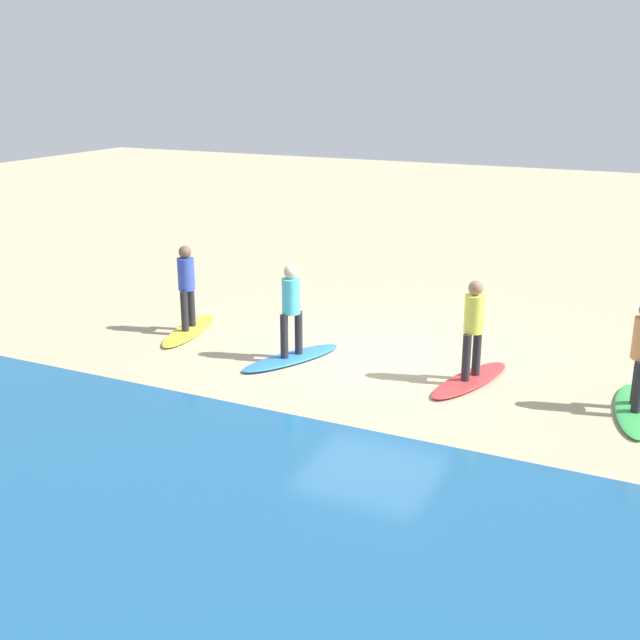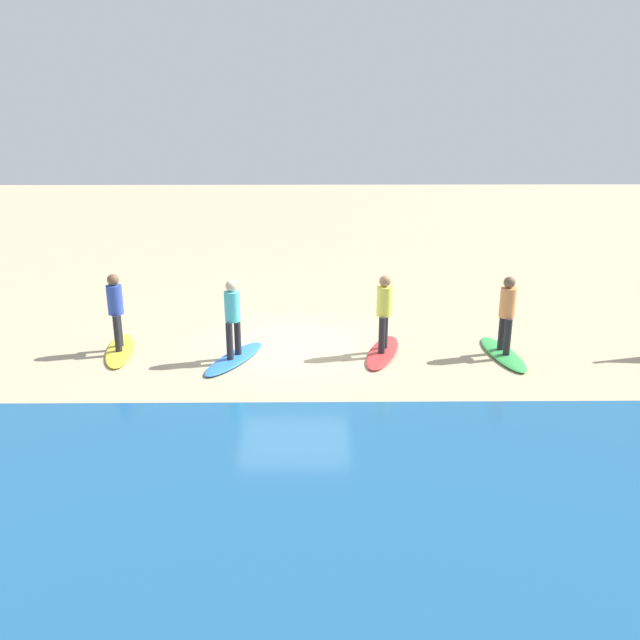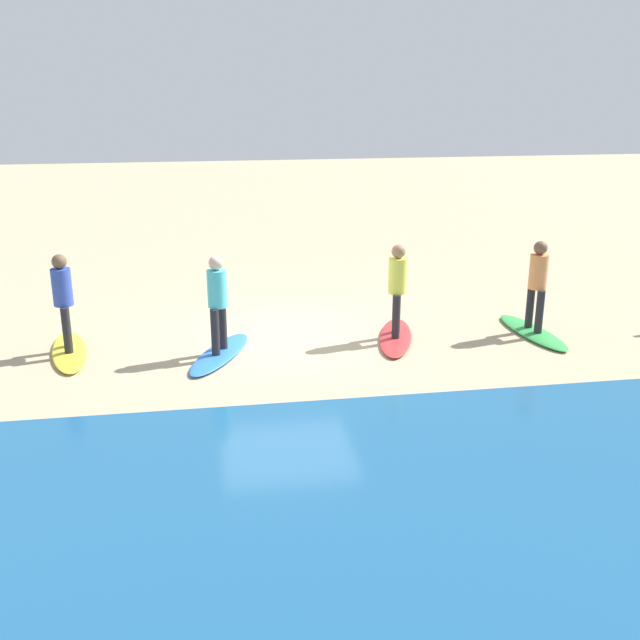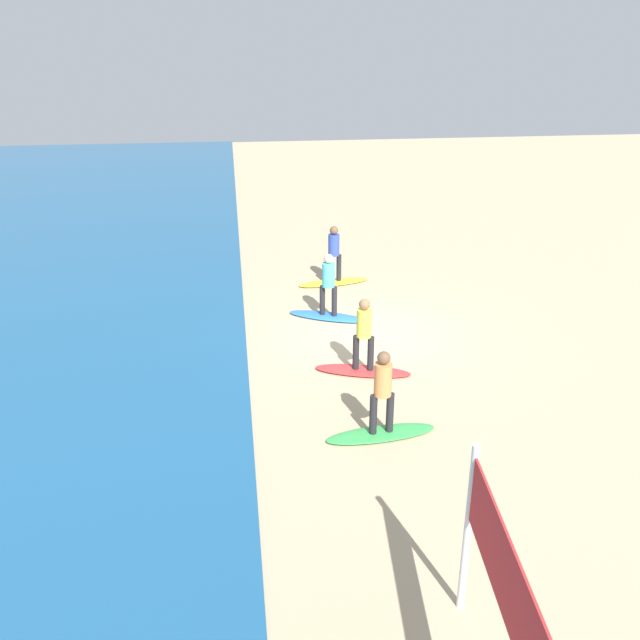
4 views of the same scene
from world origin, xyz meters
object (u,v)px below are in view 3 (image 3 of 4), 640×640
Objects in this scene: surfer_green at (538,279)px; surfboard_yellow at (69,352)px; surfer_red at (397,284)px; surfer_blue at (218,297)px; surfboard_blue at (220,354)px; surfboard_green at (533,332)px; surfer_yellow at (63,295)px; surfboard_red at (396,337)px.

surfer_green reaches higher than surfboard_yellow.
surfer_red is 1.00× the size of surfer_blue.
surfer_red reaches higher than surfboard_yellow.
surfboard_blue and surfboard_yellow have the same top height.
surfboard_green is at bearing -90.00° from surfer_green.
surfboard_yellow is at bearing -98.75° from surfboard_green.
surfer_yellow is (5.64, -0.17, 0.00)m from surfer_red.
surfboard_blue is at bearing 68.58° from surfboard_yellow.
surfboard_blue is (5.66, 0.21, -0.99)m from surfer_green.
surfer_red is at bearing -99.55° from surfboard_green.
surfboard_yellow is (5.64, -0.17, 0.00)m from surfboard_red.
surfboard_red and surfboard_yellow have the same top height.
surfer_green is 0.78× the size of surfboard_yellow.
surfboard_red is 5.73m from surfer_yellow.
surfer_yellow reaches higher than surfboard_yellow.
surfer_red is 0.78× the size of surfboard_blue.
surfer_blue is (-0.00, -0.00, 0.99)m from surfboard_blue.
surfer_green is 5.75m from surfboard_blue.
surfer_blue is (5.66, 0.21, 0.00)m from surfer_green.
surfer_red is (2.54, -0.13, 0.99)m from surfboard_green.
surfer_green and surfer_yellow have the same top height.
surfer_green is 0.78× the size of surfboard_red.
surfboard_blue is at bearing 6.08° from surfer_red.
surfer_red and surfer_yellow have the same top height.
surfer_green is 1.00× the size of surfer_yellow.
surfboard_red is at bearing -2.88° from surfer_green.
surfboard_green is 5.75m from surfer_blue.
surfboard_blue is at bearing -94.60° from surfboard_green.
surfboard_green is 8.24m from surfer_yellow.
surfer_yellow is at bearing 79.86° from surfboard_yellow.
surfboard_blue is 2.75m from surfer_yellow.
surfer_red is 5.73m from surfboard_yellow.
surfboard_green and surfboard_red have the same top height.
surfboard_red is 1.00× the size of surfboard_blue.
surfer_red is at bearing -2.88° from surfer_green.
surfboard_red is 1.28× the size of surfer_red.
surfboard_red is at bearing -99.55° from surfboard_green.
surfboard_blue is 2.56m from surfboard_yellow.
surfboard_yellow is (2.52, -0.50, -0.99)m from surfer_blue.
surfer_yellow is (-0.00, 0.00, 0.99)m from surfboard_yellow.
surfboard_green is 1.28× the size of surfer_blue.
surfer_red is at bearing 78.14° from surfboard_yellow.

